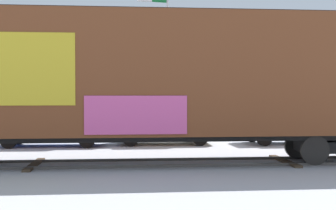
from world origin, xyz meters
The scene contains 8 objects.
ground_plane centered at (0.00, 0.00, 0.00)m, with size 260.00×260.00×0.00m, color #B2B5BC.
track centered at (-0.71, 0.00, 0.04)m, with size 60.00×2.53×0.08m.
freight_car centered at (0.63, 0.00, 2.74)m, with size 17.81×2.83×4.90m.
flagpole centered at (2.05, 9.31, 5.22)m, with size 1.67×0.43×7.98m.
hillside centered at (0.00, 71.27, 4.75)m, with size 116.89×31.22×14.25m.
parked_car_blue centered at (-2.95, 5.44, 0.84)m, with size 4.66×1.98×1.70m.
parked_car_tan centered at (1.84, 5.82, 0.91)m, with size 4.34×2.02×1.83m.
parked_car_silver centered at (7.55, 5.49, 0.83)m, with size 4.69×2.07×1.67m.
Camera 1 is at (0.11, -14.65, 2.21)m, focal length 49.99 mm.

